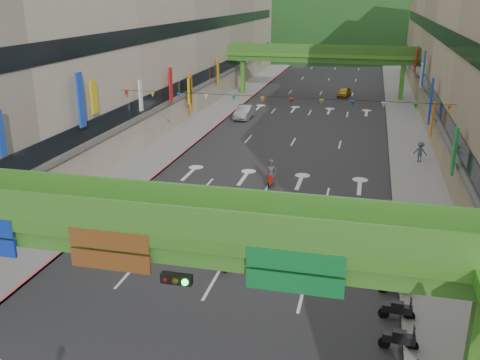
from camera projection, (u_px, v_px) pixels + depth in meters
road_slab at (306, 120)px, 61.34m from camera, size 18.00×140.00×0.02m
sidewalk_left at (214, 114)px, 63.78m from camera, size 4.00×140.00×0.15m
sidewalk_right at (405, 124)px, 58.87m from camera, size 4.00×140.00×0.15m
curb_left at (229, 115)px, 63.35m from camera, size 0.20×140.00×0.18m
curb_right at (388, 123)px, 59.29m from camera, size 0.20×140.00×0.18m
building_row_left at (148, 32)px, 62.46m from camera, size 12.80×95.00×19.00m
overpass_near at (180, 252)px, 18.48m from camera, size 28.00×12.27×7.10m
overpass_far at (321, 58)px, 73.34m from camera, size 28.00×2.20×7.10m
hill_left at (301, 41)px, 165.64m from camera, size 168.00×140.00×112.00m
hill_right at (431, 38)px, 175.07m from camera, size 208.00×176.00×128.00m
bunting_string at (277, 100)px, 41.04m from camera, size 26.00×0.36×0.47m
scooter_rider_mid at (226, 249)px, 27.89m from camera, size 0.92×1.59×2.02m
scooter_rider_far at (271, 173)px, 39.96m from camera, size 0.89×1.60×2.04m
parked_scooter_row at (398, 323)px, 22.50m from camera, size 1.60×11.55×1.08m
car_silver at (245, 112)px, 61.78m from camera, size 1.76×4.64×1.51m
car_yellow at (344, 92)px, 75.14m from camera, size 2.00×3.83×1.25m
pedestrian_dark at (440, 262)px, 27.01m from camera, size 1.03×0.55×1.67m
pedestrian_blue at (420, 153)px, 45.29m from camera, size 0.93×0.73×1.75m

